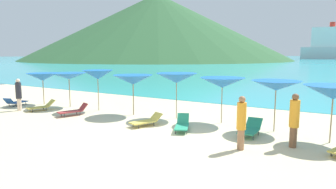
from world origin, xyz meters
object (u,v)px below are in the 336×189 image
object	(u,v)px
beachgoer_2	(294,119)
beachgoer_1	(19,94)
lounge_chair_1	(41,106)
umbrella_7	(333,92)
umbrella_0	(43,77)
lounge_chair_4	(16,102)
umbrella_1	(69,76)
umbrella_5	(222,83)
umbrella_3	(133,80)
beachgoer_3	(241,121)
umbrella_6	(276,86)
lounge_chair_2	(74,110)
lounge_chair_0	(251,128)
lounge_chair_8	(182,124)
lounge_chair_6	(146,121)
umbrella_2	(98,75)
umbrella_4	(177,78)

from	to	relation	value
beachgoer_2	beachgoer_1	bearing A→B (deg)	-144.52
lounge_chair_1	umbrella_7	bearing A→B (deg)	21.96
umbrella_0	lounge_chair_4	bearing A→B (deg)	-126.17
umbrella_1	umbrella_5	xyz separation A→B (m)	(9.52, 0.82, 0.01)
lounge_chair_4	umbrella_3	bearing A→B (deg)	177.90
beachgoer_3	lounge_chair_1	bearing A→B (deg)	-147.71
umbrella_5	lounge_chair_4	bearing A→B (deg)	-169.42
umbrella_6	lounge_chair_2	distance (m)	10.16
umbrella_1	lounge_chair_0	world-z (taller)	umbrella_1
lounge_chair_2	beachgoer_3	size ratio (longest dim) A/B	0.87
umbrella_1	beachgoer_2	world-z (taller)	umbrella_1
lounge_chair_8	umbrella_0	bearing A→B (deg)	149.81
lounge_chair_1	lounge_chair_4	bearing A→B (deg)	-165.53
beachgoer_2	umbrella_1	bearing A→B (deg)	-154.30
beachgoer_1	beachgoer_2	size ratio (longest dim) A/B	0.97
umbrella_3	beachgoer_1	size ratio (longest dim) A/B	1.25
umbrella_5	lounge_chair_1	world-z (taller)	umbrella_5
lounge_chair_6	beachgoer_2	size ratio (longest dim) A/B	0.85
lounge_chair_1	umbrella_6	bearing A→B (deg)	25.71
umbrella_7	lounge_chair_8	size ratio (longest dim) A/B	1.35
lounge_chair_6	lounge_chair_4	bearing A→B (deg)	-158.38
umbrella_2	lounge_chair_0	world-z (taller)	umbrella_2
umbrella_3	umbrella_6	size ratio (longest dim) A/B	1.06
lounge_chair_2	beachgoer_2	world-z (taller)	beachgoer_2
lounge_chair_0	lounge_chair_4	world-z (taller)	lounge_chair_0
umbrella_0	lounge_chair_4	size ratio (longest dim) A/B	1.31
lounge_chair_2	beachgoer_2	xyz separation A→B (m)	(10.81, 0.28, 0.74)
lounge_chair_1	beachgoer_1	distance (m)	1.44
umbrella_2	lounge_chair_4	size ratio (longest dim) A/B	1.50
umbrella_6	umbrella_1	bearing A→B (deg)	-177.44
umbrella_3	umbrella_4	bearing A→B (deg)	9.84
lounge_chair_1	lounge_chair_4	distance (m)	2.66
beachgoer_1	lounge_chair_0	bearing A→B (deg)	63.48
lounge_chair_0	umbrella_0	bearing A→B (deg)	177.59
umbrella_2	lounge_chair_4	xyz separation A→B (m)	(-5.52, -1.63, -1.81)
umbrella_3	umbrella_5	size ratio (longest dim) A/B	1.07
umbrella_6	lounge_chair_6	world-z (taller)	umbrella_6
lounge_chair_2	lounge_chair_8	world-z (taller)	lounge_chair_8
lounge_chair_1	umbrella_5	bearing A→B (deg)	29.57
umbrella_3	beachgoer_2	bearing A→B (deg)	-10.49
umbrella_2	umbrella_0	bearing A→B (deg)	-176.20
umbrella_3	lounge_chair_1	size ratio (longest dim) A/B	1.44
lounge_chair_1	beachgoer_1	xyz separation A→B (m)	(-1.01, -0.70, 0.74)
lounge_chair_8	umbrella_1	bearing A→B (deg)	146.81
lounge_chair_8	umbrella_5	bearing A→B (deg)	42.75
umbrella_5	beachgoer_2	xyz separation A→B (m)	(3.49, -2.18, -0.90)
umbrella_0	umbrella_4	bearing A→B (deg)	4.86
lounge_chair_0	lounge_chair_6	distance (m)	4.57
umbrella_0	umbrella_2	xyz separation A→B (m)	(4.55, 0.30, 0.28)
beachgoer_1	beachgoer_3	xyz separation A→B (m)	(13.06, -0.23, 0.01)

